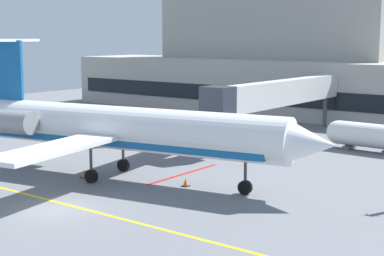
% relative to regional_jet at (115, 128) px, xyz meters
% --- Properties ---
extents(ground, '(120.00, 120.00, 0.11)m').
position_rel_regional_jet_xyz_m(ground, '(2.74, -7.60, -3.62)').
color(ground, slate).
extents(terminal_building, '(75.67, 12.79, 18.97)m').
position_rel_regional_jet_xyz_m(terminal_building, '(-4.79, 39.13, 3.12)').
color(terminal_building, '#ADA89E').
rests_on(terminal_building, ground).
extents(jet_bridge_west, '(2.40, 23.17, 5.86)m').
position_rel_regional_jet_xyz_m(jet_bridge_west, '(1.57, 20.05, 0.92)').
color(jet_bridge_west, silver).
rests_on(jet_bridge_west, ground).
extents(regional_jet, '(30.33, 22.32, 9.69)m').
position_rel_regional_jet_xyz_m(regional_jet, '(0.00, 0.00, 0.00)').
color(regional_jet, white).
rests_on(regional_jet, ground).
extents(baggage_tug, '(3.98, 3.36, 1.91)m').
position_rel_regional_jet_xyz_m(baggage_tug, '(1.27, 15.80, -2.68)').
color(baggage_tug, '#19389E').
rests_on(baggage_tug, ground).
extents(pushback_tractor, '(1.81, 2.90, 2.00)m').
position_rel_regional_jet_xyz_m(pushback_tractor, '(-9.39, 8.94, -2.68)').
color(pushback_tractor, '#E5B20C').
rests_on(pushback_tractor, ground).
extents(belt_loader, '(2.92, 1.86, 2.02)m').
position_rel_regional_jet_xyz_m(belt_loader, '(-15.89, 11.82, -2.66)').
color(belt_loader, '#E5B20C').
rests_on(belt_loader, ground).
extents(fuel_tank, '(7.91, 2.37, 2.46)m').
position_rel_regional_jet_xyz_m(fuel_tank, '(10.60, 20.24, -2.19)').
color(fuel_tank, white).
rests_on(fuel_tank, ground).
extents(safety_cone_alpha, '(0.47, 0.47, 0.55)m').
position_rel_regional_jet_xyz_m(safety_cone_alpha, '(-10.10, 0.44, -3.32)').
color(safety_cone_alpha, orange).
rests_on(safety_cone_alpha, ground).
extents(safety_cone_bravo, '(0.47, 0.47, 0.55)m').
position_rel_regional_jet_xyz_m(safety_cone_bravo, '(5.35, 1.10, -3.32)').
color(safety_cone_bravo, orange).
rests_on(safety_cone_bravo, ground).
extents(safety_cone_charlie, '(0.47, 0.47, 0.55)m').
position_rel_regional_jet_xyz_m(safety_cone_charlie, '(-11.56, 2.60, -3.32)').
color(safety_cone_charlie, orange).
rests_on(safety_cone_charlie, ground).
extents(safety_cone_delta, '(0.47, 0.47, 0.55)m').
position_rel_regional_jet_xyz_m(safety_cone_delta, '(-1.85, -1.35, -3.32)').
color(safety_cone_delta, orange).
rests_on(safety_cone_delta, ground).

